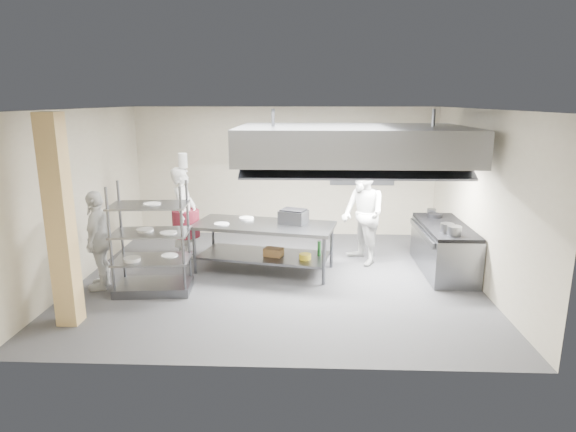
{
  "coord_description": "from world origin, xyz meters",
  "views": [
    {
      "loc": [
        0.5,
        -8.21,
        3.15
      ],
      "look_at": [
        0.17,
        0.2,
        1.11
      ],
      "focal_mm": 30.0,
      "sensor_mm": 36.0,
      "label": 1
    }
  ],
  "objects_px": {
    "chef_line": "(363,215)",
    "stockpot": "(447,228)",
    "cooking_range": "(444,250)",
    "island": "(264,247)",
    "chef_plating": "(99,240)",
    "griddle": "(293,217)",
    "pass_rack": "(151,239)",
    "chef_head": "(184,215)"
  },
  "relations": [
    {
      "from": "chef_line",
      "to": "stockpot",
      "type": "distance_m",
      "value": 1.65
    },
    {
      "from": "cooking_range",
      "to": "stockpot",
      "type": "height_order",
      "value": "stockpot"
    },
    {
      "from": "island",
      "to": "chef_plating",
      "type": "distance_m",
      "value": 2.91
    },
    {
      "from": "griddle",
      "to": "pass_rack",
      "type": "bearing_deg",
      "value": -130.85
    },
    {
      "from": "island",
      "to": "chef_plating",
      "type": "relative_size",
      "value": 1.52
    },
    {
      "from": "griddle",
      "to": "stockpot",
      "type": "bearing_deg",
      "value": 11.04
    },
    {
      "from": "griddle",
      "to": "stockpot",
      "type": "height_order",
      "value": "griddle"
    },
    {
      "from": "chef_head",
      "to": "chef_line",
      "type": "xyz_separation_m",
      "value": [
        3.5,
        0.02,
        0.04
      ]
    },
    {
      "from": "cooking_range",
      "to": "stockpot",
      "type": "distance_m",
      "value": 0.78
    },
    {
      "from": "chef_line",
      "to": "stockpot",
      "type": "bearing_deg",
      "value": 31.43
    },
    {
      "from": "chef_head",
      "to": "stockpot",
      "type": "distance_m",
      "value": 4.94
    },
    {
      "from": "stockpot",
      "to": "chef_plating",
      "type": "bearing_deg",
      "value": -174.93
    },
    {
      "from": "island",
      "to": "pass_rack",
      "type": "height_order",
      "value": "pass_rack"
    },
    {
      "from": "cooking_range",
      "to": "chef_line",
      "type": "height_order",
      "value": "chef_line"
    },
    {
      "from": "griddle",
      "to": "stockpot",
      "type": "relative_size",
      "value": 2.07
    },
    {
      "from": "cooking_range",
      "to": "stockpot",
      "type": "relative_size",
      "value": 8.56
    },
    {
      "from": "stockpot",
      "to": "pass_rack",
      "type": "bearing_deg",
      "value": -172.37
    },
    {
      "from": "cooking_range",
      "to": "chef_head",
      "type": "height_order",
      "value": "chef_head"
    },
    {
      "from": "island",
      "to": "stockpot",
      "type": "bearing_deg",
      "value": 3.86
    },
    {
      "from": "chef_head",
      "to": "chef_line",
      "type": "relative_size",
      "value": 0.96
    },
    {
      "from": "cooking_range",
      "to": "chef_head",
      "type": "bearing_deg",
      "value": 175.41
    },
    {
      "from": "pass_rack",
      "to": "chef_line",
      "type": "height_order",
      "value": "chef_line"
    },
    {
      "from": "cooking_range",
      "to": "chef_plating",
      "type": "bearing_deg",
      "value": -170.17
    },
    {
      "from": "island",
      "to": "chef_plating",
      "type": "xyz_separation_m",
      "value": [
        -2.72,
        -0.95,
        0.39
      ]
    },
    {
      "from": "chef_plating",
      "to": "stockpot",
      "type": "distance_m",
      "value": 5.98
    },
    {
      "from": "island",
      "to": "chef_plating",
      "type": "height_order",
      "value": "chef_plating"
    },
    {
      "from": "island",
      "to": "chef_plating",
      "type": "bearing_deg",
      "value": -149.37
    },
    {
      "from": "pass_rack",
      "to": "chef_head",
      "type": "relative_size",
      "value": 0.98
    },
    {
      "from": "chef_line",
      "to": "stockpot",
      "type": "xyz_separation_m",
      "value": [
        1.36,
        -0.94,
        -0.0
      ]
    },
    {
      "from": "chef_head",
      "to": "griddle",
      "type": "xyz_separation_m",
      "value": [
        2.16,
        -0.41,
        0.08
      ]
    },
    {
      "from": "chef_plating",
      "to": "stockpot",
      "type": "height_order",
      "value": "chef_plating"
    },
    {
      "from": "chef_line",
      "to": "island",
      "type": "bearing_deg",
      "value": -98.37
    },
    {
      "from": "cooking_range",
      "to": "chef_plating",
      "type": "xyz_separation_m",
      "value": [
        -6.08,
        -1.05,
        0.43
      ]
    },
    {
      "from": "chef_head",
      "to": "island",
      "type": "bearing_deg",
      "value": -104.03
    },
    {
      "from": "chef_plating",
      "to": "pass_rack",
      "type": "bearing_deg",
      "value": 75.13
    },
    {
      "from": "island",
      "to": "chef_line",
      "type": "height_order",
      "value": "chef_line"
    },
    {
      "from": "chef_plating",
      "to": "chef_line",
      "type": "bearing_deg",
      "value": 101.41
    },
    {
      "from": "island",
      "to": "cooking_range",
      "type": "relative_size",
      "value": 1.29
    },
    {
      "from": "island",
      "to": "chef_line",
      "type": "bearing_deg",
      "value": 26.71
    },
    {
      "from": "chef_line",
      "to": "stockpot",
      "type": "height_order",
      "value": "chef_line"
    },
    {
      "from": "chef_line",
      "to": "chef_plating",
      "type": "bearing_deg",
      "value": -96.03
    },
    {
      "from": "chef_plating",
      "to": "stockpot",
      "type": "xyz_separation_m",
      "value": [
        5.96,
        0.53,
        0.13
      ]
    }
  ]
}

